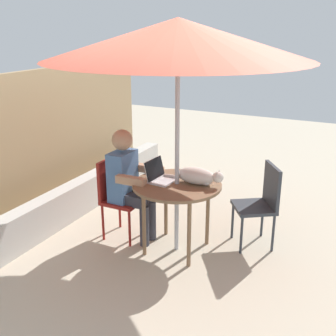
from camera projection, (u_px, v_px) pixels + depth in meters
ground_plane at (176, 249)px, 4.48m from camera, size 14.00×14.00×0.00m
fence_back at (22, 146)px, 5.04m from camera, size 4.98×0.08×1.75m
planter_wall_low at (64, 205)px, 5.03m from camera, size 4.49×0.20×0.42m
patio_table at (177, 190)px, 4.26m from camera, size 0.90×0.90×0.75m
patio_umbrella at (178, 39)px, 3.78m from camera, size 2.48×2.48×2.33m
chair_occupied at (117, 192)px, 4.61m from camera, size 0.40×0.40×0.89m
chair_empty at (262, 199)px, 4.41m from camera, size 0.55×0.55×0.89m
person_seated at (129, 179)px, 4.48m from camera, size 0.48×0.48×1.23m
laptop at (159, 174)px, 4.30m from camera, size 0.32×0.27×0.21m
cat at (199, 176)px, 4.19m from camera, size 0.20×0.65×0.17m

